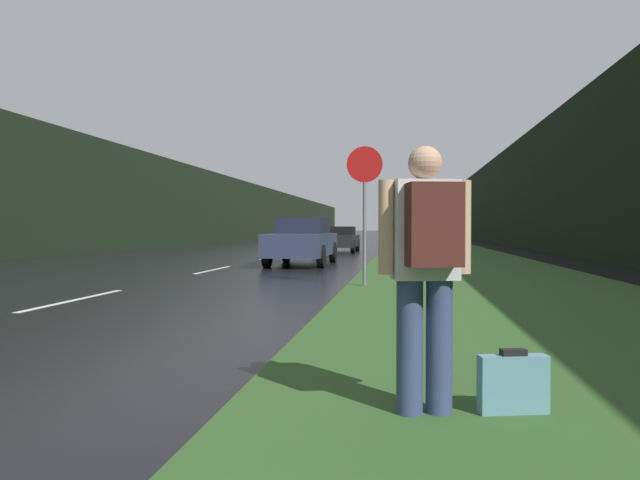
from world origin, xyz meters
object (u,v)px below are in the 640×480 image
(car_passing_near, at_px, (303,241))
(car_passing_far, at_px, (338,239))
(suitcase, at_px, (513,385))
(hitchhiker_with_backpack, at_px, (426,262))
(stop_sign, at_px, (365,199))

(car_passing_near, relative_size, car_passing_far, 1.06)
(suitcase, bearing_deg, car_passing_far, 85.63)
(hitchhiker_with_backpack, distance_m, suitcase, 0.98)
(hitchhiker_with_backpack, distance_m, car_passing_near, 15.33)
(car_passing_near, distance_m, car_passing_far, 10.16)
(hitchhiker_with_backpack, bearing_deg, car_passing_near, 89.56)
(stop_sign, distance_m, car_passing_far, 17.23)
(stop_sign, relative_size, car_passing_far, 0.66)
(stop_sign, xyz_separation_m, hitchhiker_with_backpack, (0.95, -8.08, -0.82))
(hitchhiker_with_backpack, bearing_deg, suitcase, -1.77)
(hitchhiker_with_backpack, height_order, car_passing_near, hitchhiker_with_backpack)
(car_passing_near, bearing_deg, hitchhiker_with_backpack, 103.11)
(stop_sign, distance_m, suitcase, 8.27)
(stop_sign, bearing_deg, car_passing_near, 110.25)
(car_passing_far, bearing_deg, car_passing_near, 90.00)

